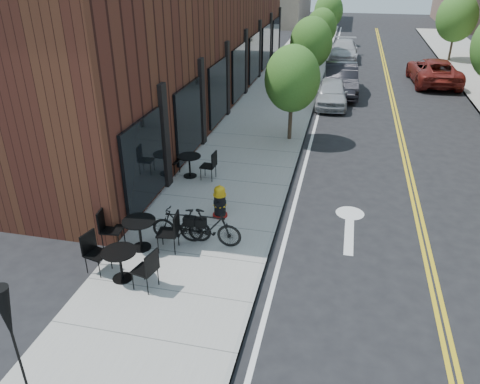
% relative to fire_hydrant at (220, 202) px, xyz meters
% --- Properties ---
extents(ground, '(120.00, 120.00, 0.00)m').
position_rel_fire_hydrant_xyz_m(ground, '(1.72, -2.06, -0.59)').
color(ground, black).
rests_on(ground, ground).
extents(sidewalk_near, '(4.00, 70.00, 0.12)m').
position_rel_fire_hydrant_xyz_m(sidewalk_near, '(-0.28, 7.94, -0.53)').
color(sidewalk_near, '#9E9B93').
rests_on(sidewalk_near, ground).
extents(building_near, '(5.00, 28.00, 7.00)m').
position_rel_fire_hydrant_xyz_m(building_near, '(-4.78, 11.94, 2.91)').
color(building_near, '#481F17').
rests_on(building_near, ground).
extents(tree_near_a, '(2.20, 2.20, 3.81)m').
position_rel_fire_hydrant_xyz_m(tree_near_a, '(1.12, 6.94, 2.01)').
color(tree_near_a, '#382B1E').
rests_on(tree_near_a, sidewalk_near).
extents(tree_near_b, '(2.30, 2.30, 3.98)m').
position_rel_fire_hydrant_xyz_m(tree_near_b, '(1.12, 14.94, 2.12)').
color(tree_near_b, '#382B1E').
rests_on(tree_near_b, sidewalk_near).
extents(tree_near_c, '(2.10, 2.10, 3.67)m').
position_rel_fire_hydrant_xyz_m(tree_near_c, '(1.12, 22.94, 1.94)').
color(tree_near_c, '#382B1E').
rests_on(tree_near_c, sidewalk_near).
extents(tree_near_d, '(2.40, 2.40, 4.11)m').
position_rel_fire_hydrant_xyz_m(tree_near_d, '(1.12, 30.94, 2.20)').
color(tree_near_d, '#382B1E').
rests_on(tree_near_d, sidewalk_near).
extents(tree_far_c, '(2.80, 2.80, 4.62)m').
position_rel_fire_hydrant_xyz_m(tree_far_c, '(10.32, 25.94, 2.46)').
color(tree_far_c, '#382B1E').
rests_on(tree_far_c, sidewalk_far).
extents(fire_hydrant, '(0.54, 0.54, 1.00)m').
position_rel_fire_hydrant_xyz_m(fire_hydrant, '(0.00, 0.00, 0.00)').
color(fire_hydrant, maroon).
rests_on(fire_hydrant, sidewalk_near).
extents(bicycle_left, '(1.62, 0.58, 0.96)m').
position_rel_fire_hydrant_xyz_m(bicycle_left, '(-0.65, -1.49, 0.01)').
color(bicycle_left, black).
rests_on(bicycle_left, sidewalk_near).
extents(bicycle_right, '(1.68, 0.49, 1.01)m').
position_rel_fire_hydrant_xyz_m(bicycle_right, '(0.14, -1.51, 0.03)').
color(bicycle_right, black).
rests_on(bicycle_right, sidewalk_near).
extents(bistro_set_a, '(1.92, 0.98, 1.01)m').
position_rel_fire_hydrant_xyz_m(bistro_set_a, '(-1.46, -3.40, 0.04)').
color(bistro_set_a, black).
rests_on(bistro_set_a, sidewalk_near).
extents(bistro_set_b, '(2.01, 0.95, 1.07)m').
position_rel_fire_hydrant_xyz_m(bistro_set_b, '(-1.56, -2.08, 0.07)').
color(bistro_set_b, black).
rests_on(bistro_set_b, sidewalk_near).
extents(bistro_set_c, '(1.85, 0.85, 0.99)m').
position_rel_fire_hydrant_xyz_m(bistro_set_c, '(-1.73, 2.43, 0.03)').
color(bistro_set_c, black).
rests_on(bistro_set_c, sidewalk_near).
extents(patio_umbrella, '(0.39, 0.39, 2.39)m').
position_rel_fire_hydrant_xyz_m(patio_umbrella, '(-1.52, -6.86, 1.24)').
color(patio_umbrella, black).
rests_on(patio_umbrella, sidewalk_near).
extents(parked_car_a, '(1.72, 3.97, 1.34)m').
position_rel_fire_hydrant_xyz_m(parked_car_a, '(2.52, 12.58, 0.08)').
color(parked_car_a, '#A8ACB0').
rests_on(parked_car_a, ground).
extents(parked_car_b, '(2.07, 5.09, 1.64)m').
position_rel_fire_hydrant_xyz_m(parked_car_b, '(2.87, 15.00, 0.23)').
color(parked_car_b, black).
rests_on(parked_car_b, ground).
extents(parked_car_c, '(2.00, 4.86, 1.41)m').
position_rel_fire_hydrant_xyz_m(parked_car_c, '(2.77, 24.80, 0.11)').
color(parked_car_c, '#B7B7BC').
rests_on(parked_car_c, ground).
extents(parked_car_far, '(2.86, 5.62, 1.52)m').
position_rel_fire_hydrant_xyz_m(parked_car_far, '(8.22, 18.60, 0.17)').
color(parked_car_far, maroon).
rests_on(parked_car_far, ground).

